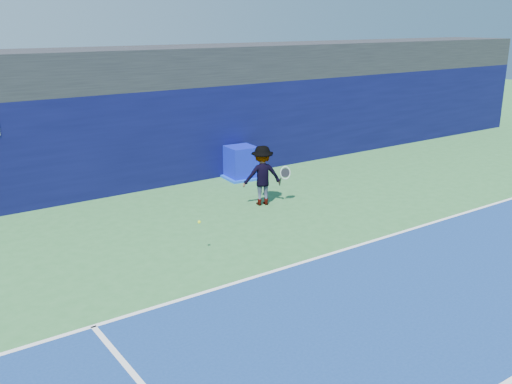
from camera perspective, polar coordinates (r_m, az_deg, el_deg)
ground at (r=10.83m, az=16.58°, el=-11.62°), size 80.00×80.00×0.00m
baseline at (r=12.66m, az=5.91°, el=-6.64°), size 24.00×0.10×0.01m
stadium_band at (r=18.89m, az=-11.28°, el=12.17°), size 36.00×3.00×1.20m
back_wall_assembly at (r=18.27m, az=-9.62°, el=5.45°), size 36.00×1.03×3.00m
equipment_cart at (r=18.82m, az=-1.50°, el=2.85°), size 1.21×1.21×1.07m
tennis_player at (r=16.00m, az=0.63°, el=1.66°), size 1.37×0.97×1.69m
tennis_ball at (r=12.67m, az=-5.70°, el=-3.01°), size 0.07×0.07×0.07m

